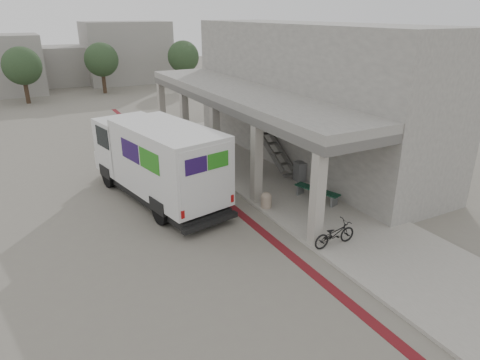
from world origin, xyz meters
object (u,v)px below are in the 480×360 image
utility_cabinet (300,171)px  fedex_truck (157,159)px  bench (317,192)px  bicycle_black (335,234)px

utility_cabinet → fedex_truck: bearing=173.5°
bench → utility_cabinet: 2.26m
utility_cabinet → bench: bearing=-101.6°
bench → bicycle_black: bicycle_black is taller
utility_cabinet → bicycle_black: 5.98m
fedex_truck → bicycle_black: (3.92, -6.77, -1.24)m
bench → utility_cabinet: bearing=55.8°
bench → bicycle_black: (-1.81, -3.30, 0.09)m
bicycle_black → bench: bearing=-28.9°
fedex_truck → utility_cabinet: fedex_truck is taller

